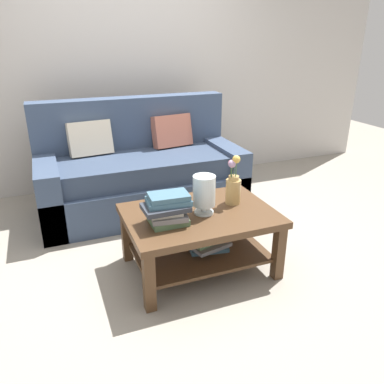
{
  "coord_description": "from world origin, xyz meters",
  "views": [
    {
      "loc": [
        -0.96,
        -2.65,
        1.62
      ],
      "look_at": [
        -0.01,
        -0.26,
        0.56
      ],
      "focal_mm": 35.54,
      "sensor_mm": 36.0,
      "label": 1
    }
  ],
  "objects": [
    {
      "name": "book_stack_main",
      "position": [
        -0.27,
        -0.49,
        0.56
      ],
      "size": [
        0.32,
        0.24,
        0.21
      ],
      "color": "#51704C",
      "rests_on": "coffee_table"
    },
    {
      "name": "coffee_table",
      "position": [
        -0.01,
        -0.41,
        0.33
      ],
      "size": [
        1.05,
        0.75,
        0.46
      ],
      "color": "#4C331E",
      "rests_on": "ground"
    },
    {
      "name": "back_wall",
      "position": [
        0.0,
        1.65,
        1.35
      ],
      "size": [
        6.4,
        0.12,
        2.7
      ],
      "primitive_type": "cube",
      "color": "#BCB7B2",
      "rests_on": "ground"
    },
    {
      "name": "ground_plane",
      "position": [
        0.0,
        0.0,
        0.0
      ],
      "size": [
        10.0,
        10.0,
        0.0
      ],
      "primitive_type": "plane",
      "color": "gray"
    },
    {
      "name": "couch",
      "position": [
        -0.13,
        0.83,
        0.36
      ],
      "size": [
        1.93,
        0.9,
        1.06
      ],
      "color": "#384760",
      "rests_on": "ground"
    },
    {
      "name": "glass_hurricane_vase",
      "position": [
        0.01,
        -0.43,
        0.62
      ],
      "size": [
        0.16,
        0.16,
        0.28
      ],
      "color": "silver",
      "rests_on": "coffee_table"
    },
    {
      "name": "flower_pitcher",
      "position": [
        0.28,
        -0.35,
        0.61
      ],
      "size": [
        0.11,
        0.11,
        0.38
      ],
      "color": "tan",
      "rests_on": "coffee_table"
    }
  ]
}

